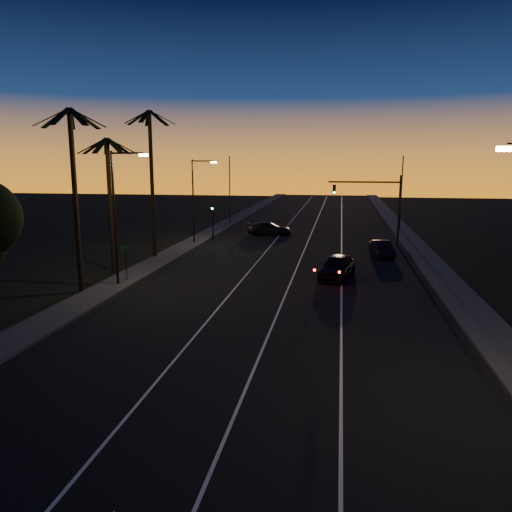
% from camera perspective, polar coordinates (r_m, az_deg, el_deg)
% --- Properties ---
extents(ground, '(220.00, 220.00, 0.00)m').
position_cam_1_polar(ground, '(14.25, -8.40, -25.17)').
color(ground, black).
rests_on(ground, ground).
extents(road, '(20.00, 170.00, 0.01)m').
position_cam_1_polar(road, '(41.94, 4.28, -0.70)').
color(road, black).
rests_on(road, ground).
extents(sidewalk_left, '(2.40, 170.00, 0.16)m').
position_cam_1_polar(sidewalk_left, '(44.35, -10.28, -0.11)').
color(sidewalk_left, '#333331').
rests_on(sidewalk_left, ground).
extents(sidewalk_right, '(2.40, 170.00, 0.16)m').
position_cam_1_polar(sidewalk_right, '(42.41, 19.52, -1.07)').
color(sidewalk_right, '#333331').
rests_on(sidewalk_right, ground).
extents(lane_stripe_left, '(0.12, 160.00, 0.01)m').
position_cam_1_polar(lane_stripe_left, '(42.31, 0.23, -0.55)').
color(lane_stripe_left, silver).
rests_on(lane_stripe_left, road).
extents(lane_stripe_mid, '(0.12, 160.00, 0.01)m').
position_cam_1_polar(lane_stripe_mid, '(41.89, 4.96, -0.71)').
color(lane_stripe_mid, silver).
rests_on(lane_stripe_mid, road).
extents(lane_stripe_right, '(0.12, 160.00, 0.01)m').
position_cam_1_polar(lane_stripe_right, '(41.76, 9.75, -0.86)').
color(lane_stripe_right, silver).
rests_on(lane_stripe_right, road).
extents(palm_near, '(4.25, 4.16, 11.53)m').
position_cam_1_polar(palm_near, '(33.26, -20.06, 7.96)').
color(palm_near, black).
rests_on(palm_near, ground).
extents(palm_mid, '(4.25, 4.16, 10.03)m').
position_cam_1_polar(palm_mid, '(38.88, -16.40, 7.28)').
color(palm_mid, black).
rests_on(palm_mid, ground).
extents(palm_far, '(4.25, 4.16, 12.53)m').
position_cam_1_polar(palm_far, '(43.93, -11.86, 9.62)').
color(palm_far, black).
rests_on(palm_far, ground).
extents(streetlight_left_near, '(2.55, 0.26, 9.00)m').
position_cam_1_polar(streetlight_left_near, '(34.27, -15.45, 5.35)').
color(streetlight_left_near, black).
rests_on(streetlight_left_near, ground).
extents(streetlight_left_far, '(2.55, 0.26, 8.50)m').
position_cam_1_polar(streetlight_left_far, '(51.12, -6.87, 7.04)').
color(streetlight_left_far, black).
rests_on(streetlight_left_far, ground).
extents(street_sign, '(0.70, 0.06, 2.60)m').
position_cam_1_polar(street_sign, '(35.72, -14.63, -0.35)').
color(street_sign, black).
rests_on(street_sign, ground).
extents(signal_mast, '(7.10, 0.41, 7.00)m').
position_cam_1_polar(signal_mast, '(51.15, 13.46, 6.51)').
color(signal_mast, black).
rests_on(signal_mast, ground).
extents(signal_post, '(0.28, 0.37, 4.20)m').
position_cam_1_polar(signal_post, '(52.89, -4.97, 4.84)').
color(signal_post, black).
rests_on(signal_post, ground).
extents(far_pole_left, '(0.14, 0.14, 9.00)m').
position_cam_1_polar(far_pole_left, '(67.67, -3.02, 7.53)').
color(far_pole_left, black).
rests_on(far_pole_left, ground).
extents(far_pole_right, '(0.14, 0.14, 9.00)m').
position_cam_1_polar(far_pole_right, '(63.46, 16.27, 6.90)').
color(far_pole_right, black).
rests_on(far_pole_right, ground).
extents(lead_car, '(3.09, 5.84, 1.70)m').
position_cam_1_polar(lead_car, '(36.44, 9.24, -1.19)').
color(lead_car, black).
rests_on(lead_car, road).
extents(right_car, '(2.12, 4.37, 1.38)m').
position_cam_1_polar(right_car, '(45.58, 14.21, 0.82)').
color(right_car, black).
rests_on(right_car, road).
extents(cross_car, '(5.26, 2.57, 1.47)m').
position_cam_1_polar(cross_car, '(57.01, 1.53, 3.14)').
color(cross_car, black).
rests_on(cross_car, road).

